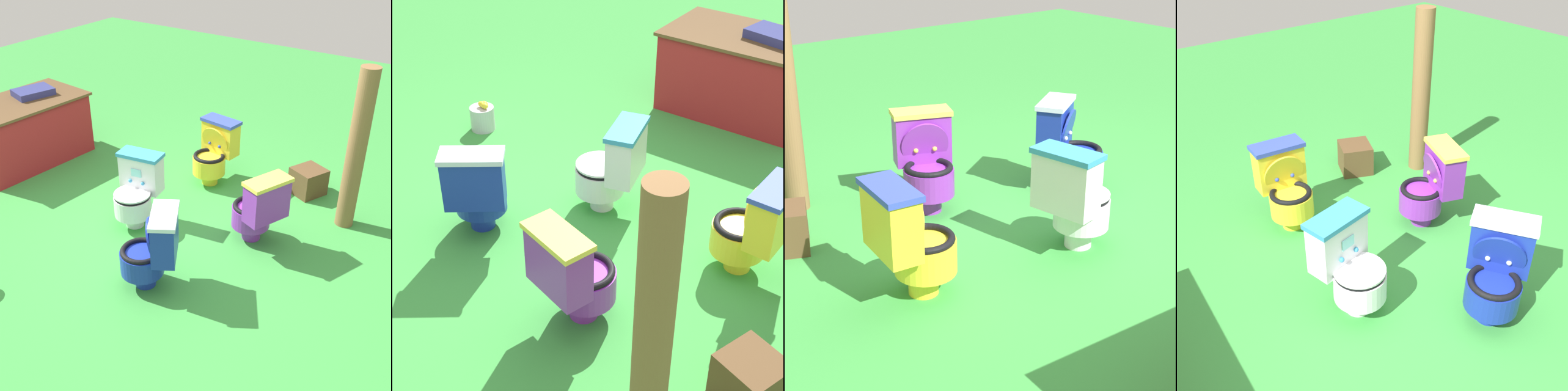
% 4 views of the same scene
% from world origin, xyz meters
% --- Properties ---
extents(ground, '(14.00, 14.00, 0.00)m').
position_xyz_m(ground, '(0.00, 0.00, 0.00)').
color(ground, green).
extents(toilet_purple, '(0.55, 0.60, 0.73)m').
position_xyz_m(toilet_purple, '(0.52, -0.78, 0.37)').
color(toilet_purple, purple).
rests_on(toilet_purple, ground).
extents(toilet_blue, '(0.60, 0.63, 0.73)m').
position_xyz_m(toilet_blue, '(-0.52, -0.36, 0.37)').
color(toilet_blue, '#192D9E').
rests_on(toilet_blue, ground).
extents(toilet_white, '(0.56, 0.48, 0.73)m').
position_xyz_m(toilet_white, '(0.15, 0.37, 0.37)').
color(toilet_white, white).
rests_on(toilet_white, ground).
extents(toilet_yellow, '(0.54, 0.46, 0.73)m').
position_xyz_m(toilet_yellow, '(1.29, 0.20, 0.37)').
color(toilet_yellow, yellow).
rests_on(toilet_yellow, ground).
extents(wooden_post, '(0.18, 0.18, 1.62)m').
position_xyz_m(wooden_post, '(1.30, -1.37, 0.81)').
color(wooden_post, brown).
rests_on(wooden_post, ground).
extents(small_crate, '(0.42, 0.41, 0.30)m').
position_xyz_m(small_crate, '(1.64, -0.81, 0.15)').
color(small_crate, brown).
rests_on(small_crate, ground).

